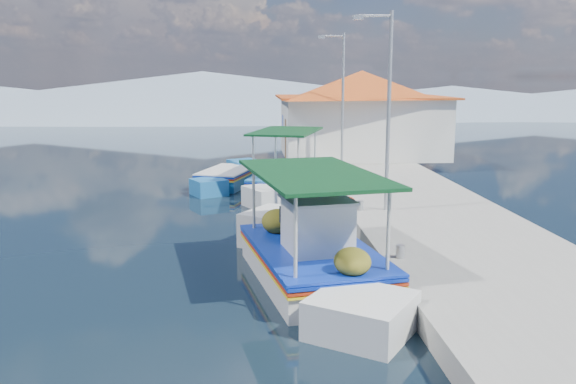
{
  "coord_description": "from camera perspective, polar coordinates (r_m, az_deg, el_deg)",
  "views": [
    {
      "loc": [
        0.37,
        -16.02,
        4.6
      ],
      "look_at": [
        1.48,
        1.0,
        1.3
      ],
      "focal_mm": 37.36,
      "sensor_mm": 36.0,
      "label": 1
    }
  ],
  "objects": [
    {
      "name": "lamp_post_near",
      "position": [
        18.5,
        9.3,
        8.49
      ],
      "size": [
        1.21,
        0.14,
        6.0
      ],
      "color": "#A5A8AD",
      "rests_on": "quay"
    },
    {
      "name": "caique_green_canopy",
      "position": [
        24.02,
        -0.26,
        0.92
      ],
      "size": [
        3.6,
        7.14,
        2.79
      ],
      "rotation": [
        0.0,
        0.0,
        0.29
      ],
      "color": "silver",
      "rests_on": "ground"
    },
    {
      "name": "lamp_post_far",
      "position": [
        27.34,
        5.05,
        9.34
      ],
      "size": [
        1.21,
        0.14,
        6.0
      ],
      "color": "#A5A8AD",
      "rests_on": "quay"
    },
    {
      "name": "harbor_building",
      "position": [
        31.61,
        6.97,
        7.56
      ],
      "size": [
        10.49,
        10.49,
        4.4
      ],
      "color": "silver",
      "rests_on": "quay"
    },
    {
      "name": "main_caique",
      "position": [
        13.79,
        2.39,
        -6.18
      ],
      "size": [
        3.51,
        8.34,
        2.8
      ],
      "rotation": [
        0.0,
        0.0,
        -0.19
      ],
      "color": "silver",
      "rests_on": "ground"
    },
    {
      "name": "ground",
      "position": [
        16.67,
        -4.87,
        -5.11
      ],
      "size": [
        160.0,
        160.0,
        0.0
      ],
      "primitive_type": "plane",
      "color": "black",
      "rests_on": "ground"
    },
    {
      "name": "caique_blue_hull",
      "position": [
        25.74,
        -5.81,
        1.25
      ],
      "size": [
        2.99,
        5.69,
        1.07
      ],
      "rotation": [
        0.0,
        0.0,
        0.32
      ],
      "color": "#1B63A5",
      "rests_on": "ground"
    },
    {
      "name": "mountain_ridge",
      "position": [
        72.33,
        1.19,
        8.91
      ],
      "size": [
        171.4,
        96.0,
        5.5
      ],
      "color": "gray",
      "rests_on": "ground"
    },
    {
      "name": "quay",
      "position": [
        23.11,
        10.19,
        -0.07
      ],
      "size": [
        5.0,
        44.0,
        0.5
      ],
      "primitive_type": "cube",
      "color": "gray",
      "rests_on": "ground"
    },
    {
      "name": "bollards",
      "position": [
        21.9,
        5.35,
        0.51
      ],
      "size": [
        0.2,
        17.2,
        0.3
      ],
      "color": "#A5A8AD",
      "rests_on": "quay"
    }
  ]
}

